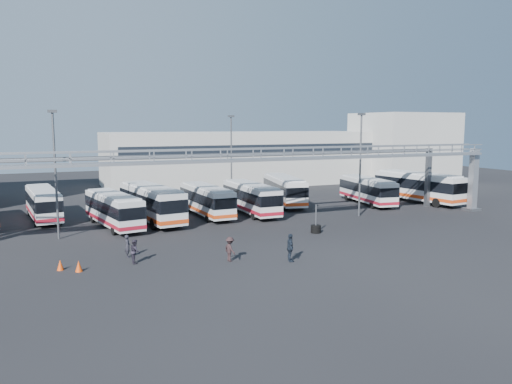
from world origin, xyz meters
name	(u,v)px	position (x,y,z in m)	size (l,w,h in m)	color
ground	(282,242)	(0.00, 0.00, 0.00)	(140.00, 140.00, 0.00)	black
gantry	(253,166)	(0.00, 5.87, 5.51)	(51.40, 5.15, 7.10)	#989AA0
warehouse	(244,158)	(12.00, 38.00, 4.00)	(42.00, 14.00, 8.00)	#9E9E99
building_right	(403,147)	(38.00, 32.00, 5.50)	(14.00, 12.00, 11.00)	#B2B2AD
light_pole_left	(55,168)	(-16.00, 8.00, 5.73)	(0.70, 0.35, 10.21)	#4C4F54
light_pole_mid	(360,159)	(12.00, 7.00, 5.73)	(0.70, 0.35, 10.21)	#4C4F54
light_pole_back	(231,153)	(4.00, 22.00, 5.73)	(0.70, 0.35, 10.21)	#4C4F54
bus_1	(43,203)	(-17.03, 17.21, 1.68)	(3.32, 10.19, 3.04)	silver
bus_2	(114,209)	(-11.31, 10.97, 1.68)	(4.02, 10.26, 3.04)	silver
bus_3	(151,202)	(-7.69, 12.23, 1.89)	(4.21, 11.49, 3.41)	silver
bus_4	(207,199)	(-2.03, 13.01, 1.68)	(2.76, 10.12, 3.04)	silver
bus_5	(251,197)	(2.56, 12.48, 1.74)	(2.45, 10.34, 3.14)	silver
bus_6	(284,189)	(8.35, 16.45, 1.79)	(4.55, 10.93, 3.24)	silver
bus_8	(367,190)	(17.38, 13.13, 1.68)	(3.68, 10.22, 3.03)	silver
bus_9	(418,186)	(23.62, 11.76, 1.95)	(4.18, 11.83, 3.52)	silver
pedestrian_a	(128,246)	(-11.84, 0.05, 0.79)	(0.57, 0.38, 1.58)	black
pedestrian_b	(135,251)	(-11.61, -1.60, 0.79)	(0.77, 0.60, 1.59)	#24202C
pedestrian_c	(230,249)	(-5.72, -3.66, 0.83)	(1.07, 0.62, 1.66)	black
pedestrian_d	(290,248)	(-2.07, -5.35, 0.95)	(1.11, 0.46, 1.90)	black
cone_left	(79,266)	(-15.17, -2.19, 0.35)	(0.44, 0.44, 0.71)	#D9410C
cone_right	(60,265)	(-16.22, -1.39, 0.34)	(0.42, 0.42, 0.67)	#D9410C
tire_stack	(316,228)	(4.01, 1.77, 0.41)	(0.85, 0.85, 2.43)	black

